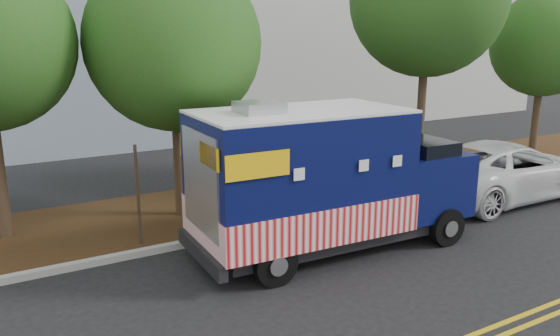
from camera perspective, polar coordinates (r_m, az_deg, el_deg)
ground at (r=12.07m, az=-0.51°, el=-9.02°), size 120.00×120.00×0.00m
curb at (r=13.19m, az=-3.55°, el=-6.65°), size 120.00×0.18×0.15m
mulch_strip at (r=14.99m, az=-7.18°, el=-4.17°), size 120.00×4.00×0.15m
tree_b at (r=13.71m, az=-11.09°, el=12.64°), size 4.25×4.25×6.59m
tree_d at (r=21.90m, az=25.87°, el=11.55°), size 3.69×3.69×6.17m
sign_post at (r=12.28m, az=-14.59°, el=-3.12°), size 0.06×0.06×2.40m
food_truck at (r=11.85m, az=4.45°, el=-1.63°), size 6.54×2.70×3.39m
white_car at (r=17.24m, az=22.47°, el=-0.14°), size 6.02×2.84×1.66m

